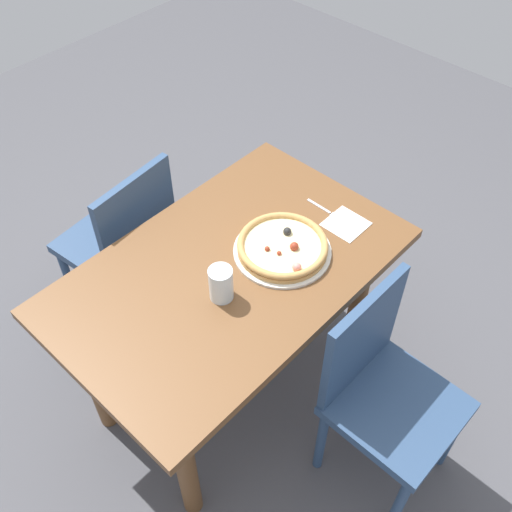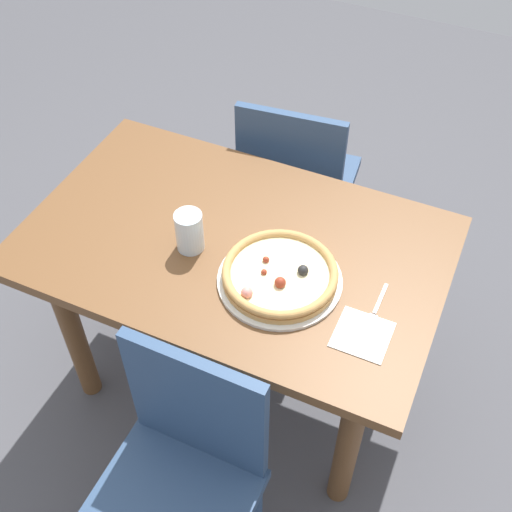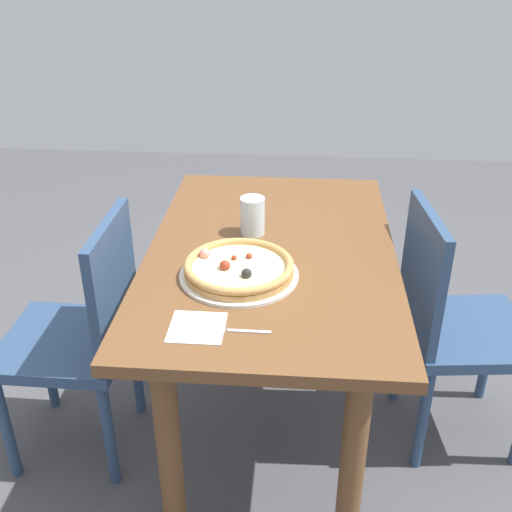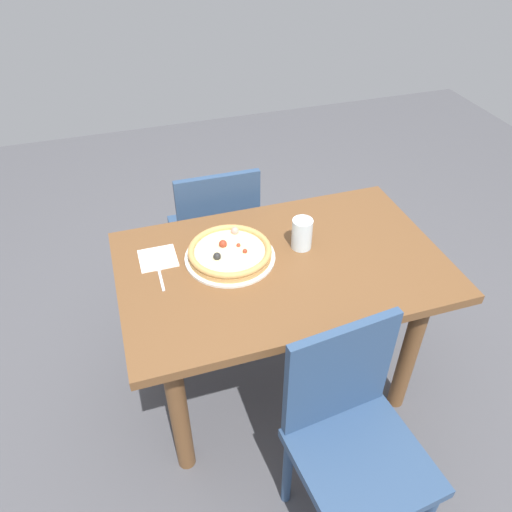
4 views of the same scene
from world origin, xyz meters
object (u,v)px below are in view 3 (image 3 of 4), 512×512
at_px(dining_table, 271,282).
at_px(chair_near, 451,321).
at_px(plate, 239,275).
at_px(drinking_glass, 253,216).
at_px(chair_far, 84,332).
at_px(napkin, 197,327).
at_px(fork, 232,331).
at_px(pizza, 239,267).

xyz_separation_m(dining_table, chair_near, (0.03, -0.60, -0.14)).
xyz_separation_m(dining_table, plate, (-0.18, 0.08, 0.13)).
bearing_deg(dining_table, drinking_glass, 33.57).
bearing_deg(chair_far, drinking_glass, -66.14).
height_order(drinking_glass, napkin, drinking_glass).
bearing_deg(chair_near, dining_table, -92.91).
height_order(plate, napkin, plate).
bearing_deg(drinking_glass, fork, 179.55).
bearing_deg(napkin, dining_table, -20.20).
distance_m(fork, napkin, 0.09).
bearing_deg(napkin, plate, -16.79).
bearing_deg(dining_table, chair_far, 101.83).
xyz_separation_m(dining_table, drinking_glass, (0.10, 0.07, 0.19)).
height_order(chair_far, pizza, chair_far).
xyz_separation_m(plate, pizza, (0.00, 0.00, 0.03)).
bearing_deg(chair_far, fork, -121.22).
bearing_deg(fork, dining_table, -98.79).
distance_m(dining_table, napkin, 0.49).
height_order(dining_table, chair_near, chair_near).
xyz_separation_m(dining_table, chair_far, (-0.13, 0.60, -0.14)).
distance_m(plate, napkin, 0.27).
xyz_separation_m(chair_near, pizza, (-0.21, 0.68, 0.29)).
bearing_deg(pizza, drinking_glass, -3.23).
distance_m(chair_far, pizza, 0.60).
bearing_deg(chair_far, pizza, -95.59).
bearing_deg(fork, chair_far, -31.35).
bearing_deg(fork, pizza, -87.12).
relative_size(dining_table, drinking_glass, 9.82).
bearing_deg(dining_table, napkin, 159.80).
relative_size(dining_table, fork, 7.41).
bearing_deg(plate, chair_far, 83.90).
height_order(dining_table, fork, fork).
relative_size(chair_far, plate, 2.53).
bearing_deg(drinking_glass, dining_table, -146.43).
relative_size(dining_table, plate, 3.55).
height_order(plate, drinking_glass, drinking_glass).
xyz_separation_m(chair_near, plate, (-0.21, 0.68, 0.27)).
relative_size(chair_near, pizza, 2.75).
bearing_deg(fork, plate, -87.28).
distance_m(chair_near, napkin, 0.94).
distance_m(drinking_glass, napkin, 0.56).
height_order(plate, pizza, pizza).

